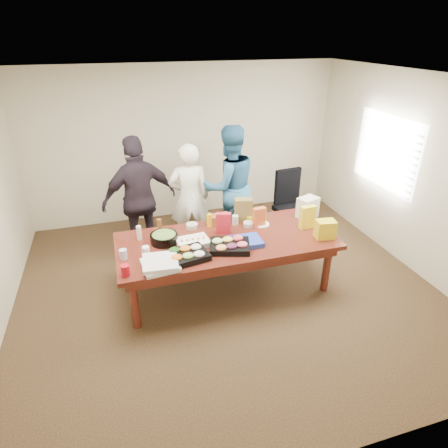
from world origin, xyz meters
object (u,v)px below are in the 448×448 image
object	(u,v)px
conference_table	(226,263)
salad_bowl	(164,238)
person_center	(189,198)
sheet_cake	(193,242)
office_chair	(292,208)
person_right	(229,186)

from	to	relation	value
conference_table	salad_bowl	bearing A→B (deg)	169.02
person_center	salad_bowl	bearing A→B (deg)	66.60
salad_bowl	sheet_cake	bearing A→B (deg)	-26.06
person_center	conference_table	bearing A→B (deg)	105.43
office_chair	salad_bowl	xyz separation A→B (m)	(-2.23, -0.89, 0.26)
office_chair	salad_bowl	distance (m)	2.42
conference_table	office_chair	world-z (taller)	office_chair
office_chair	person_center	size ratio (longest dim) A/B	0.64
salad_bowl	conference_table	bearing A→B (deg)	-10.98
person_center	person_right	bearing A→B (deg)	-171.32
conference_table	person_center	size ratio (longest dim) A/B	1.63
office_chair	sheet_cake	xyz separation A→B (m)	(-1.89, -1.06, 0.24)
conference_table	person_right	distance (m)	1.44
office_chair	person_right	world-z (taller)	person_right
person_right	salad_bowl	xyz separation A→B (m)	(-1.20, -1.09, -0.16)
sheet_cake	salad_bowl	world-z (taller)	salad_bowl
sheet_cake	office_chair	bearing A→B (deg)	23.92
office_chair	salad_bowl	world-z (taller)	office_chair
conference_table	person_right	world-z (taller)	person_right
office_chair	person_center	distance (m)	1.71
person_center	sheet_cake	size ratio (longest dim) A/B	4.36
office_chair	sheet_cake	size ratio (longest dim) A/B	2.78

